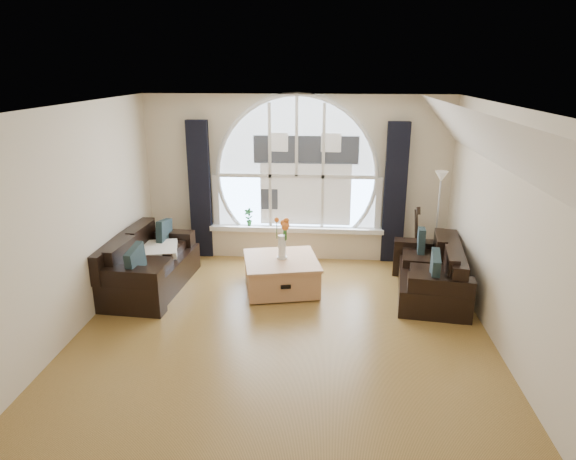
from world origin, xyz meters
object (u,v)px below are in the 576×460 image
object	(u,v)px
sofa_left	(149,262)
guitar	(415,237)
sofa_right	(430,269)
coffee_chest	(281,273)
vase_flowers	(282,233)
floor_lamp	(437,222)
potted_plant	(249,217)

from	to	relation	value
sofa_left	guitar	world-z (taller)	guitar
sofa_right	sofa_left	bearing A→B (deg)	-171.34
coffee_chest	guitar	size ratio (longest dim) A/B	0.97
coffee_chest	guitar	world-z (taller)	guitar
sofa_right	vase_flowers	bearing A→B (deg)	-174.34
vase_flowers	guitar	size ratio (longest dim) A/B	0.66
floor_lamp	coffee_chest	bearing A→B (deg)	-158.57
sofa_right	vase_flowers	xyz separation A→B (m)	(-2.09, 0.07, 0.46)
floor_lamp	guitar	xyz separation A→B (m)	(-0.32, 0.02, -0.27)
sofa_left	coffee_chest	distance (m)	1.92
sofa_right	vase_flowers	size ratio (longest dim) A/B	2.36
guitar	potted_plant	xyz separation A→B (m)	(-2.71, 0.37, 0.17)
guitar	vase_flowers	bearing A→B (deg)	-170.68
coffee_chest	potted_plant	distance (m)	1.54
guitar	sofa_left	bearing A→B (deg)	-179.90
sofa_left	potted_plant	bearing A→B (deg)	53.13
potted_plant	coffee_chest	bearing A→B (deg)	-63.16
floor_lamp	sofa_right	bearing A→B (deg)	-104.77
potted_plant	sofa_right	bearing A→B (deg)	-26.06
coffee_chest	vase_flowers	size ratio (longest dim) A/B	1.47
coffee_chest	potted_plant	size ratio (longest dim) A/B	3.46
sofa_right	floor_lamp	bearing A→B (deg)	82.88
coffee_chest	guitar	distance (m)	2.27
sofa_right	potted_plant	size ratio (longest dim) A/B	5.53
sofa_left	vase_flowers	bearing A→B (deg)	8.62
sofa_left	vase_flowers	distance (m)	1.98
vase_flowers	coffee_chest	bearing A→B (deg)	-110.45
coffee_chest	guitar	xyz separation A→B (m)	(2.04, 0.94, 0.28)
sofa_right	potted_plant	world-z (taller)	potted_plant
sofa_right	potted_plant	xyz separation A→B (m)	(-2.77, 1.35, 0.30)
sofa_left	coffee_chest	world-z (taller)	sofa_left
floor_lamp	vase_flowers	bearing A→B (deg)	-159.12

